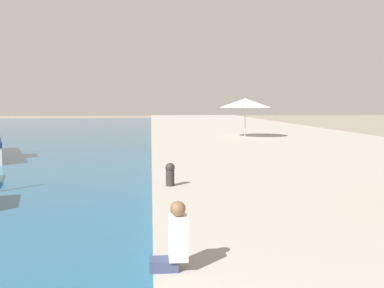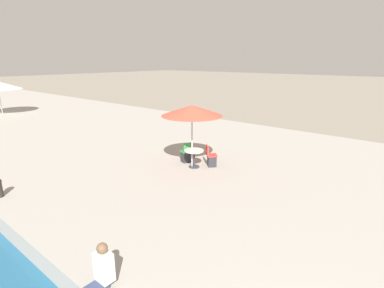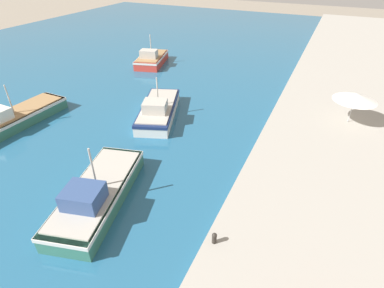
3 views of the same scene
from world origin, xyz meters
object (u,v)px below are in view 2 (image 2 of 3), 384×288
at_px(cafe_table, 194,155).
at_px(person_at_quay, 102,269).
at_px(cafe_chair_right, 211,159).
at_px(cafe_chair_left, 186,155).
at_px(cafe_umbrella_pink, 192,110).

relative_size(cafe_table, person_at_quay, 0.82).
bearing_deg(cafe_chair_right, person_at_quay, -28.79).
distance_m(cafe_table, cafe_chair_left, 0.75).
xyz_separation_m(cafe_umbrella_pink, cafe_table, (0.05, -0.07, -1.85)).
bearing_deg(cafe_chair_left, cafe_chair_right, -54.94).
xyz_separation_m(cafe_chair_right, person_at_quay, (-6.96, -2.47, 0.10)).
height_order(cafe_chair_left, cafe_chair_right, same).
xyz_separation_m(cafe_table, person_at_quay, (-6.42, -2.95, -0.11)).
distance_m(cafe_table, cafe_chair_right, 0.75).
height_order(cafe_chair_right, person_at_quay, person_at_quay).
height_order(cafe_umbrella_pink, cafe_chair_right, cafe_umbrella_pink).
distance_m(cafe_table, person_at_quay, 7.07).
height_order(cafe_umbrella_pink, person_at_quay, cafe_umbrella_pink).
height_order(cafe_table, cafe_chair_right, cafe_chair_right).
height_order(cafe_chair_left, person_at_quay, person_at_quay).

